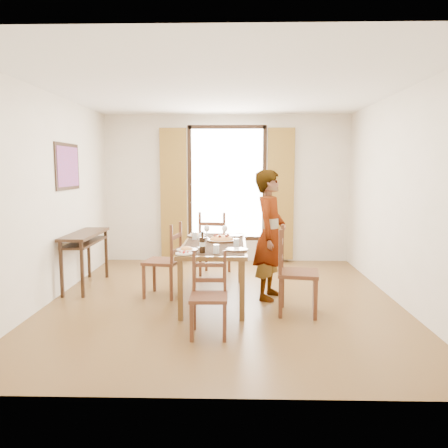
{
  "coord_description": "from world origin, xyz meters",
  "views": [
    {
      "loc": [
        0.14,
        -5.59,
        1.72
      ],
      "look_at": [
        0.0,
        0.08,
        1.0
      ],
      "focal_mm": 35.0,
      "sensor_mm": 36.0,
      "label": 1
    }
  ],
  "objects_px": {
    "dining_table": "(215,248)",
    "pasta_platter": "(222,238)",
    "console_table": "(85,241)",
    "man": "(270,235)"
  },
  "relations": [
    {
      "from": "pasta_platter",
      "to": "dining_table",
      "type": "bearing_deg",
      "value": -127.4
    },
    {
      "from": "dining_table",
      "to": "pasta_platter",
      "type": "distance_m",
      "value": 0.19
    },
    {
      "from": "man",
      "to": "pasta_platter",
      "type": "relative_size",
      "value": 4.27
    },
    {
      "from": "console_table",
      "to": "man",
      "type": "relative_size",
      "value": 0.7
    },
    {
      "from": "console_table",
      "to": "dining_table",
      "type": "bearing_deg",
      "value": -15.94
    },
    {
      "from": "console_table",
      "to": "man",
      "type": "height_order",
      "value": "man"
    },
    {
      "from": "dining_table",
      "to": "console_table",
      "type": "bearing_deg",
      "value": 164.06
    },
    {
      "from": "man",
      "to": "pasta_platter",
      "type": "xyz_separation_m",
      "value": [
        -0.64,
        0.06,
        -0.05
      ]
    },
    {
      "from": "dining_table",
      "to": "pasta_platter",
      "type": "xyz_separation_m",
      "value": [
        0.09,
        0.12,
        0.12
      ]
    },
    {
      "from": "man",
      "to": "pasta_platter",
      "type": "height_order",
      "value": "man"
    }
  ]
}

